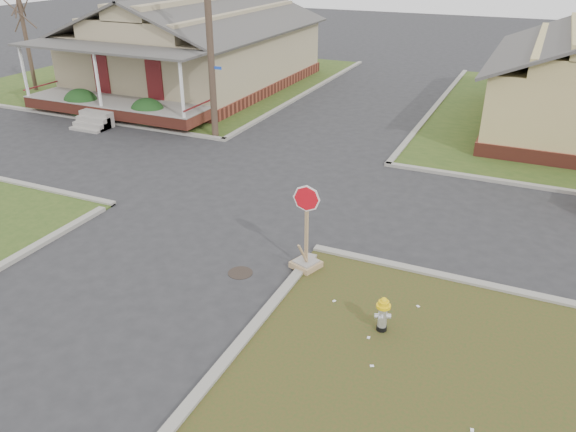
% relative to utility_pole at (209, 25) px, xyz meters
% --- Properties ---
extents(ground, '(120.00, 120.00, 0.00)m').
position_rel_utility_pole_xyz_m(ground, '(4.20, -8.90, -4.66)').
color(ground, '#28282A').
rests_on(ground, ground).
extents(verge_far_left, '(19.00, 19.00, 0.05)m').
position_rel_utility_pole_xyz_m(verge_far_left, '(-8.80, 9.10, -4.64)').
color(verge_far_left, '#304A1A').
rests_on(verge_far_left, ground).
extents(curbs, '(80.00, 40.00, 0.12)m').
position_rel_utility_pole_xyz_m(curbs, '(4.20, -3.90, -4.66)').
color(curbs, gray).
rests_on(curbs, ground).
extents(manhole, '(0.64, 0.64, 0.01)m').
position_rel_utility_pole_xyz_m(manhole, '(6.40, -9.40, -4.66)').
color(manhole, black).
rests_on(manhole, ground).
extents(corner_house, '(10.10, 15.50, 5.30)m').
position_rel_utility_pole_xyz_m(corner_house, '(-5.80, 7.78, -2.38)').
color(corner_house, brown).
rests_on(corner_house, ground).
extents(utility_pole, '(1.80, 0.28, 9.00)m').
position_rel_utility_pole_xyz_m(utility_pole, '(0.00, 0.00, 0.00)').
color(utility_pole, '#3F2E24').
rests_on(utility_pole, ground).
extents(tree_far_left, '(0.22, 0.22, 4.90)m').
position_rel_utility_pole_xyz_m(tree_far_left, '(-13.80, 3.10, -2.16)').
color(tree_far_left, '#3F2E24').
rests_on(tree_far_left, verge_far_left).
extents(fire_hydrant, '(0.31, 0.31, 0.83)m').
position_rel_utility_pole_xyz_m(fire_hydrant, '(10.37, -10.24, -4.15)').
color(fire_hydrant, black).
rests_on(fire_hydrant, ground).
extents(stop_sign, '(0.66, 0.64, 2.32)m').
position_rel_utility_pole_xyz_m(stop_sign, '(7.85, -8.51, -4.11)').
color(stop_sign, '#9F8056').
rests_on(stop_sign, ground).
extents(hedge_left, '(1.60, 1.31, 1.22)m').
position_rel_utility_pole_xyz_m(hedge_left, '(-7.58, 0.12, -4.00)').
color(hedge_left, '#173814').
rests_on(hedge_left, verge_far_left).
extents(hedge_right, '(1.55, 1.27, 1.19)m').
position_rel_utility_pole_xyz_m(hedge_right, '(-3.68, 0.18, -4.02)').
color(hedge_right, '#173814').
rests_on(hedge_right, verge_far_left).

